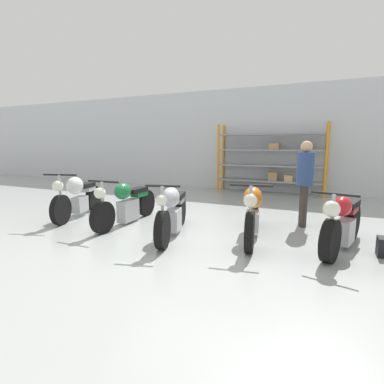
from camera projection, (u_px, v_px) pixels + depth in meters
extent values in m
plane|color=#9EA3A0|center=(183.00, 231.00, 5.67)|extent=(30.00, 30.00, 0.00)
cube|color=silver|center=(255.00, 140.00, 10.53)|extent=(30.00, 0.08, 3.60)
cylinder|color=orange|center=(218.00, 158.00, 10.53)|extent=(0.08, 0.08, 2.33)
cylinder|color=orange|center=(326.00, 160.00, 9.09)|extent=(0.08, 0.08, 2.33)
cylinder|color=orange|center=(223.00, 157.00, 11.02)|extent=(0.08, 0.08, 2.33)
cylinder|color=orange|center=(327.00, 159.00, 9.58)|extent=(0.08, 0.08, 2.33)
cube|color=gray|center=(269.00, 181.00, 10.17)|extent=(3.48, 0.55, 0.05)
cube|color=gray|center=(270.00, 166.00, 10.09)|extent=(3.48, 0.55, 0.05)
cube|color=gray|center=(270.00, 150.00, 10.01)|extent=(3.48, 0.55, 0.05)
cube|color=gray|center=(271.00, 134.00, 9.93)|extent=(3.48, 0.55, 0.05)
cube|color=tan|center=(309.00, 146.00, 9.54)|extent=(0.23, 0.32, 0.23)
cube|color=tan|center=(274.00, 146.00, 9.93)|extent=(0.33, 0.26, 0.20)
cube|color=tan|center=(273.00, 176.00, 10.13)|extent=(0.31, 0.26, 0.29)
cube|color=tan|center=(289.00, 178.00, 9.84)|extent=(0.27, 0.28, 0.21)
cylinder|color=black|center=(61.00, 210.00, 6.10)|extent=(0.28, 0.63, 0.62)
cylinder|color=black|center=(93.00, 198.00, 7.49)|extent=(0.28, 0.63, 0.62)
cube|color=#ADADB2|center=(80.00, 204.00, 6.85)|extent=(0.32, 0.46, 0.35)
ellipsoid|color=silver|center=(75.00, 186.00, 6.61)|extent=(0.44, 0.52, 0.38)
cube|color=black|center=(86.00, 185.00, 7.09)|extent=(0.39, 0.53, 0.10)
cube|color=silver|center=(88.00, 188.00, 7.20)|extent=(0.31, 0.38, 0.12)
cylinder|color=#ADADB2|center=(60.00, 193.00, 6.07)|extent=(0.06, 0.06, 0.71)
sphere|color=silver|center=(58.00, 186.00, 5.97)|extent=(0.22, 0.22, 0.22)
cylinder|color=black|center=(60.00, 175.00, 6.04)|extent=(0.69, 0.23, 0.04)
cylinder|color=black|center=(103.00, 217.00, 5.52)|extent=(0.14, 0.60, 0.60)
cylinder|color=black|center=(146.00, 203.00, 6.89)|extent=(0.14, 0.60, 0.60)
cube|color=#ADADB2|center=(128.00, 210.00, 6.26)|extent=(0.23, 0.53, 0.44)
ellipsoid|color=#196B38|center=(123.00, 191.00, 6.03)|extent=(0.29, 0.44, 0.33)
cube|color=black|center=(137.00, 190.00, 6.51)|extent=(0.25, 0.57, 0.10)
cube|color=#196B38|center=(139.00, 194.00, 6.61)|extent=(0.21, 0.40, 0.12)
cylinder|color=#ADADB2|center=(103.00, 200.00, 5.48)|extent=(0.05, 0.05, 0.66)
sphere|color=silver|center=(100.00, 193.00, 5.40)|extent=(0.21, 0.21, 0.21)
cylinder|color=black|center=(103.00, 182.00, 5.46)|extent=(0.67, 0.06, 0.04)
cylinder|color=black|center=(163.00, 230.00, 4.69)|extent=(0.29, 0.62, 0.61)
cylinder|color=black|center=(180.00, 210.00, 6.12)|extent=(0.29, 0.62, 0.61)
cube|color=#ADADB2|center=(173.00, 220.00, 5.46)|extent=(0.35, 0.50, 0.38)
ellipsoid|color=#B7B7BF|center=(171.00, 197.00, 5.23)|extent=(0.43, 0.57, 0.36)
cube|color=black|center=(177.00, 195.00, 5.75)|extent=(0.38, 0.56, 0.10)
cube|color=#B7B7BF|center=(178.00, 199.00, 5.83)|extent=(0.30, 0.40, 0.12)
cylinder|color=#ADADB2|center=(163.00, 208.00, 4.66)|extent=(0.06, 0.06, 0.69)
sphere|color=silver|center=(161.00, 200.00, 4.57)|extent=(0.17, 0.17, 0.17)
cylinder|color=black|center=(163.00, 186.00, 4.63)|extent=(0.54, 0.19, 0.04)
cylinder|color=black|center=(250.00, 232.00, 4.55)|extent=(0.23, 0.64, 0.62)
cylinder|color=black|center=(255.00, 211.00, 5.99)|extent=(0.23, 0.64, 0.62)
cube|color=#ADADB2|center=(253.00, 221.00, 5.32)|extent=(0.29, 0.44, 0.34)
ellipsoid|color=orange|center=(253.00, 198.00, 5.09)|extent=(0.40, 0.53, 0.37)
cube|color=black|center=(254.00, 196.00, 5.62)|extent=(0.35, 0.60, 0.10)
cube|color=orange|center=(254.00, 200.00, 5.70)|extent=(0.29, 0.43, 0.12)
cylinder|color=#ADADB2|center=(250.00, 209.00, 4.51)|extent=(0.06, 0.06, 0.71)
sphere|color=silver|center=(250.00, 200.00, 4.42)|extent=(0.21, 0.21, 0.21)
cylinder|color=black|center=(251.00, 185.00, 4.48)|extent=(0.65, 0.15, 0.04)
cylinder|color=black|center=(330.00, 241.00, 4.16)|extent=(0.30, 0.63, 0.61)
cylinder|color=black|center=(352.00, 221.00, 5.20)|extent=(0.30, 0.63, 0.61)
cube|color=#ADADB2|center=(343.00, 231.00, 4.72)|extent=(0.38, 0.50, 0.37)
ellipsoid|color=#B2191E|center=(342.00, 206.00, 4.52)|extent=(0.36, 0.49, 0.31)
cube|color=black|center=(350.00, 204.00, 4.94)|extent=(0.35, 0.62, 0.10)
cube|color=#B2191E|center=(350.00, 209.00, 4.98)|extent=(0.28, 0.44, 0.12)
cylinder|color=#ADADB2|center=(332.00, 218.00, 4.12)|extent=(0.06, 0.06, 0.65)
sphere|color=silver|center=(332.00, 209.00, 4.05)|extent=(0.23, 0.23, 0.23)
cylinder|color=black|center=(335.00, 194.00, 4.09)|extent=(0.62, 0.19, 0.04)
cylinder|color=#38332D|center=(302.00, 205.00, 6.10)|extent=(0.13, 0.13, 0.82)
cylinder|color=#38332D|center=(304.00, 207.00, 5.93)|extent=(0.13, 0.13, 0.82)
cylinder|color=navy|center=(305.00, 169.00, 5.90)|extent=(0.38, 0.38, 0.65)
sphere|color=tan|center=(307.00, 147.00, 5.83)|extent=(0.22, 0.22, 0.22)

